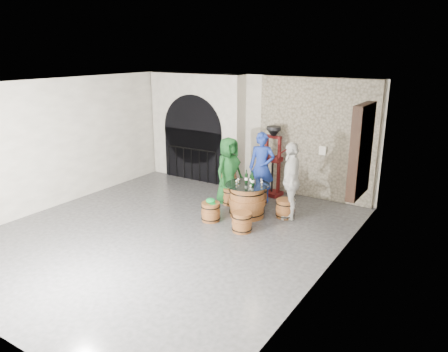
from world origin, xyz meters
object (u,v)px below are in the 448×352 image
Objects in this scene: barrel_stool_far at (258,196)px; wine_bottle_left at (246,177)px; barrel_stool_near_left at (211,212)px; person_green at (229,170)px; person_white at (291,181)px; corking_press at (273,156)px; barrel_table at (247,200)px; barrel_stool_near_right at (242,222)px; barrel_stool_left at (231,196)px; person_blue at (262,168)px; wine_bottle_center at (253,180)px; side_barrel at (229,177)px; barrel_stool_right at (285,209)px; wine_bottle_right at (251,179)px.

barrel_stool_far is 1.41× the size of wine_bottle_left.
person_green is at bearing 103.51° from barrel_stool_near_left.
corking_press is at bearing -162.24° from person_white.
barrel_table is at bearing -79.26° from barrel_stool_far.
person_white is (0.55, 1.32, 0.70)m from barrel_stool_near_right.
person_blue reaches higher than barrel_stool_left.
barrel_stool_far is 1.19m from wine_bottle_center.
barrel_stool_near_right is 1.41× the size of wine_bottle_left.
barrel_stool_left is 0.25× the size of person_blue.
corking_press is (-0.12, 1.64, 0.17)m from wine_bottle_left.
person_green is 0.95m from wine_bottle_left.
barrel_table is 2.28× the size of barrel_stool_far.
barrel_stool_near_right is 3.13m from side_barrel.
side_barrel is at bearing 139.17° from person_blue.
barrel_stool_right is 1.86m from corking_press.
wine_bottle_left is (0.13, -1.04, 0.02)m from person_blue.
barrel_stool_near_right is at bearing -70.59° from corking_press.
barrel_table is 0.57× the size of person_white.
barrel_stool_right is 2.65m from side_barrel.
person_green is at bearing -113.88° from corking_press.
wine_bottle_left reaches higher than side_barrel.
barrel_stool_far is 1.65m from barrel_stool_near_left.
person_blue is 5.67× the size of wine_bottle_right.
barrel_stool_far is 0.74× the size of side_barrel.
barrel_stool_near_left is 2.61m from corking_press.
side_barrel reaches higher than barrel_stool_right.
barrel_stool_near_right is at bearing -127.65° from person_green.
person_white is at bearing -82.03° from person_green.
person_blue is at bearing 100.74° from barrel_stool_far.
barrel_stool_near_left is (0.18, -1.21, 0.00)m from barrel_stool_left.
wine_bottle_center is (1.03, -0.59, 0.07)m from person_green.
wine_bottle_right is at bearing -44.42° from side_barrel.
barrel_stool_near_left is 0.24× the size of corking_press.
person_blue is 0.63m from corking_press.
wine_bottle_left reaches higher than barrel_stool_near_right.
person_white is at bearing 21.78° from wine_bottle_left.
wine_bottle_left is (0.81, -0.50, 0.07)m from person_green.
corking_press is (-0.02, 0.83, 0.89)m from barrel_stool_far.
barrel_stool_near_left is at bearing -81.29° from barrel_stool_left.
barrel_stool_far and barrel_stool_near_left have the same top height.
barrel_table is 1.15m from person_white.
wine_bottle_right is (0.23, -0.82, 0.72)m from barrel_stool_far.
wine_bottle_center is (0.72, 0.70, 0.72)m from barrel_stool_near_left.
corking_press reaches higher than barrel_stool_near_left.
barrel_table is at bearing -46.88° from side_barrel.
side_barrel is (-1.37, 0.75, 0.09)m from barrel_stool_far.
barrel_stool_near_right is (1.11, -1.34, 0.00)m from barrel_stool_left.
corking_press reaches higher than person_blue.
barrel_stool_left is 1.22m from barrel_stool_near_left.
corking_press reaches higher than barrel_stool_right.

